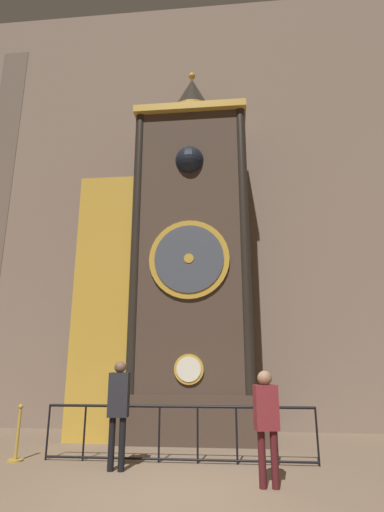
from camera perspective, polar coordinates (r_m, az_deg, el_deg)
ground_plane at (r=6.18m, az=-3.19°, el=-31.26°), size 28.00×28.00×0.00m
cathedral_back_wall at (r=12.66m, az=0.74°, el=9.39°), size 24.00×0.32×13.96m
clock_tower at (r=10.35m, az=-2.68°, el=-1.48°), size 4.64×1.82×10.06m
railing_fence at (r=7.94m, az=-1.97°, el=-23.61°), size 4.98×0.05×0.98m
visitor_near at (r=7.42m, az=-10.45°, el=-20.01°), size 0.35×0.24×1.76m
visitor_far at (r=6.47m, az=10.57°, el=-21.48°), size 0.38×0.28×1.62m
stanchion_post at (r=8.73m, az=-23.72°, el=-23.21°), size 0.28×0.28×0.99m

